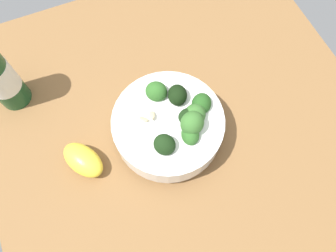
% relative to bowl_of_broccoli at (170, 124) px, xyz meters
% --- Properties ---
extents(ground_plane, '(0.72, 0.72, 0.03)m').
position_rel_bowl_of_broccoli_xyz_m(ground_plane, '(0.03, 0.02, -0.06)').
color(ground_plane, brown).
extents(bowl_of_broccoli, '(0.19, 0.19, 0.11)m').
position_rel_bowl_of_broccoli_xyz_m(bowl_of_broccoli, '(0.00, 0.00, 0.00)').
color(bowl_of_broccoli, white).
rests_on(bowl_of_broccoli, ground_plane).
extents(lemon_wedge, '(0.08, 0.09, 0.04)m').
position_rel_bowl_of_broccoli_xyz_m(lemon_wedge, '(-0.16, 0.01, -0.03)').
color(lemon_wedge, yellow).
rests_on(lemon_wedge, ground_plane).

